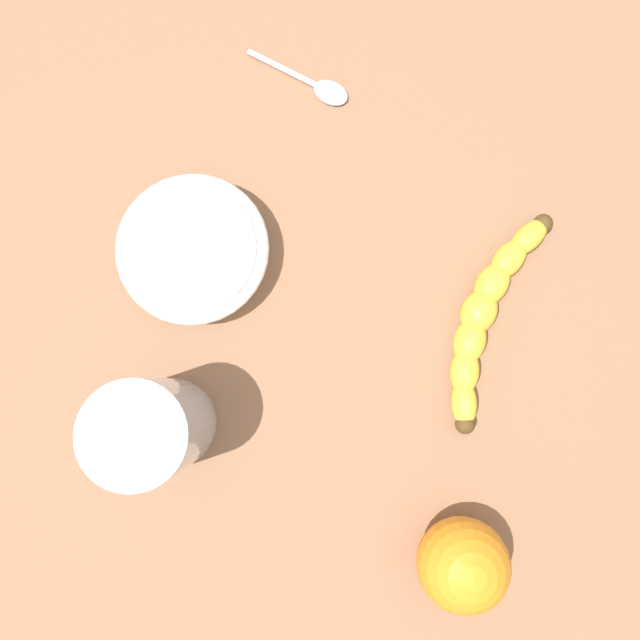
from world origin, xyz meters
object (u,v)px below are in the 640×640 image
object	(u,v)px
smoothie_glass	(155,428)
ceramic_bowl	(194,251)
orange_fruit	(463,565)
banana	(486,315)
teaspoon	(325,90)

from	to	relation	value
smoothie_glass	ceramic_bowl	xyz separation A→B (cm)	(3.92, -15.91, -3.59)
ceramic_bowl	orange_fruit	size ratio (longest dim) A/B	1.76
smoothie_glass	ceramic_bowl	size ratio (longest dim) A/B	0.88
orange_fruit	smoothie_glass	bearing A→B (deg)	-1.98
smoothie_glass	orange_fruit	bearing A→B (deg)	178.02
smoothie_glass	ceramic_bowl	bearing A→B (deg)	-76.16
banana	smoothie_glass	distance (cm)	31.84
banana	teaspoon	xyz separation A→B (cm)	(22.63, -15.40, -1.28)
orange_fruit	teaspoon	size ratio (longest dim) A/B	0.72
smoothie_glass	ceramic_bowl	world-z (taller)	smoothie_glass
banana	smoothie_glass	world-z (taller)	smoothie_glass
banana	smoothie_glass	size ratio (longest dim) A/B	1.79
banana	teaspoon	size ratio (longest dim) A/B	1.98
smoothie_glass	teaspoon	size ratio (longest dim) A/B	1.11
orange_fruit	teaspoon	distance (cm)	46.60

